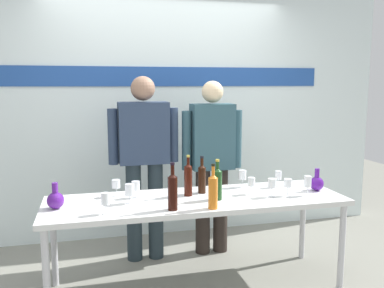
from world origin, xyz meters
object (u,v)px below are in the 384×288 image
object	(u,v)px
display_table	(197,205)
wine_bottle_0	(173,190)
wine_glass_right_2	(288,183)
wine_bottle_1	(217,183)
wine_glass_left_2	(105,199)
wine_bottle_3	(188,179)
decanter_blue_right	(317,183)
presenter_left	(144,155)
wine_glass_left_1	(116,184)
wine_glass_left_0	(130,190)
wine_glass_right_0	(272,183)
wine_bottle_4	(202,178)
decanter_blue_left	(55,200)
presenter_right	(212,157)
wine_bottle_2	(213,190)
wine_glass_right_5	(251,182)
wine_glass_right_4	(278,176)
wine_glass_right_3	(242,175)
wine_glass_left_3	(136,186)
wine_glass_right_1	(308,182)

from	to	relation	value
display_table	wine_bottle_0	xyz separation A→B (m)	(-0.24, -0.25, 0.20)
wine_glass_right_2	wine_bottle_1	bearing A→B (deg)	177.01
wine_glass_left_2	wine_bottle_3	bearing A→B (deg)	25.59
display_table	decanter_blue_right	world-z (taller)	decanter_blue_right
presenter_left	wine_glass_left_1	bearing A→B (deg)	-122.19
wine_bottle_3	wine_glass_right_2	xyz separation A→B (m)	(0.77, -0.19, -0.04)
wine_glass_left_0	wine_glass_right_0	bearing A→B (deg)	-4.61
wine_bottle_1	wine_bottle_4	distance (m)	0.23
decanter_blue_left	wine_glass_left_1	world-z (taller)	decanter_blue_left
presenter_right	wine_bottle_2	distance (m)	0.99
presenter_right	wine_bottle_0	bearing A→B (deg)	-121.99
presenter_left	presenter_right	bearing A→B (deg)	-0.00
wine_glass_right_5	wine_glass_right_2	bearing A→B (deg)	-23.78
wine_glass_right_4	wine_bottle_0	bearing A→B (deg)	-157.74
presenter_left	wine_glass_left_1	world-z (taller)	presenter_left
wine_bottle_2	wine_glass_right_5	xyz separation A→B (m)	(0.42, 0.30, -0.04)
wine_bottle_1	wine_glass_right_3	xyz separation A→B (m)	(0.33, 0.32, -0.03)
wine_glass_left_1	wine_glass_right_3	size ratio (longest dim) A/B	0.92
wine_glass_left_1	wine_bottle_3	bearing A→B (deg)	-11.49
presenter_right	wine_bottle_2	size ratio (longest dim) A/B	5.05
decanter_blue_right	wine_glass_right_0	size ratio (longest dim) A/B	1.27
wine_bottle_4	wine_glass_left_1	distance (m)	0.70
decanter_blue_right	wine_glass_left_3	bearing A→B (deg)	174.39
display_table	decanter_blue_left	distance (m)	1.06
presenter_left	wine_glass_right_5	size ratio (longest dim) A/B	12.26
wine_bottle_1	wine_glass_left_2	world-z (taller)	wine_bottle_1
decanter_blue_left	wine_glass_left_3	world-z (taller)	decanter_blue_left
wine_glass_right_0	wine_glass_right_5	world-z (taller)	wine_glass_right_0
wine_glass_left_2	wine_glass_left_3	distance (m)	0.43
decanter_blue_left	wine_bottle_0	xyz separation A→B (m)	(0.81, -0.23, 0.08)
wine_glass_right_0	wine_glass_right_1	xyz separation A→B (m)	(0.29, -0.03, 0.00)
wine_glass_left_0	wine_glass_right_5	world-z (taller)	wine_glass_left_0
wine_bottle_3	wine_glass_right_2	distance (m)	0.80
wine_glass_right_2	wine_glass_left_0	bearing A→B (deg)	175.82
decanter_blue_left	wine_bottle_2	xyz separation A→B (m)	(1.10, -0.27, 0.07)
decanter_blue_left	presenter_left	xyz separation A→B (m)	(0.73, 0.68, 0.18)
decanter_blue_left	wine_glass_left_2	distance (m)	0.40
wine_glass_right_2	wine_glass_right_5	xyz separation A→B (m)	(-0.26, 0.12, -0.00)
presenter_right	wine_bottle_4	distance (m)	0.57
wine_bottle_1	wine_glass_right_3	distance (m)	0.46
decanter_blue_right	presenter_right	size ratio (longest dim) A/B	0.11
wine_glass_right_3	wine_glass_right_5	bearing A→B (deg)	-92.58
decanter_blue_right	wine_bottle_4	xyz separation A→B (m)	(-0.96, 0.16, 0.06)
wine_glass_right_5	presenter_left	bearing A→B (deg)	140.69
decanter_blue_right	wine_bottle_2	bearing A→B (deg)	-164.71
wine_bottle_2	wine_glass_right_0	bearing A→B (deg)	18.81
wine_bottle_0	wine_glass_right_5	bearing A→B (deg)	20.24
display_table	wine_bottle_2	bearing A→B (deg)	-81.06
wine_glass_right_2	wine_glass_right_3	world-z (taller)	wine_glass_right_3
wine_bottle_1	wine_glass_right_5	bearing A→B (deg)	15.12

